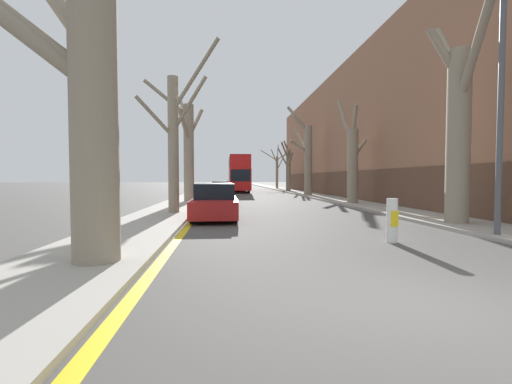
% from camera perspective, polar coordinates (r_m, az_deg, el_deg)
% --- Properties ---
extents(ground_plane, '(300.00, 300.00, 0.00)m').
position_cam_1_polar(ground_plane, '(5.14, 30.78, -17.43)').
color(ground_plane, '#4C4947').
extents(sidewalk_left, '(2.72, 120.00, 0.12)m').
position_cam_1_polar(sidewalk_left, '(54.01, -8.23, 0.51)').
color(sidewalk_left, '#A39E93').
rests_on(sidewalk_left, ground).
extents(sidewalk_right, '(2.72, 120.00, 0.12)m').
position_cam_1_polar(sidewalk_right, '(54.61, 3.89, 0.55)').
color(sidewalk_right, '#A39E93').
rests_on(sidewalk_right, ground).
extents(building_facade_right, '(10.08, 47.55, 11.45)m').
position_cam_1_polar(building_facade_right, '(34.84, 20.53, 8.75)').
color(building_facade_right, '#93664C').
rests_on(building_facade_right, ground).
extents(kerb_line_stripe, '(0.24, 120.00, 0.01)m').
position_cam_1_polar(kerb_line_stripe, '(53.95, -6.60, 0.46)').
color(kerb_line_stripe, yellow).
rests_on(kerb_line_stripe, ground).
extents(street_tree_left_0, '(3.27, 1.96, 6.14)m').
position_cam_1_polar(street_tree_left_0, '(7.44, -26.76, 12.45)').
color(street_tree_left_0, gray).
rests_on(street_tree_left_0, ground).
extents(street_tree_left_1, '(3.78, 1.68, 7.76)m').
position_cam_1_polar(street_tree_left_1, '(16.46, -13.40, 8.60)').
color(street_tree_left_1, gray).
rests_on(street_tree_left_1, ground).
extents(street_tree_left_2, '(3.95, 4.59, 8.35)m').
position_cam_1_polar(street_tree_left_2, '(24.45, -11.35, 7.51)').
color(street_tree_left_2, gray).
rests_on(street_tree_left_2, ground).
extents(street_tree_right_0, '(1.55, 3.67, 7.54)m').
position_cam_1_polar(street_tree_right_0, '(14.32, 30.65, 9.30)').
color(street_tree_right_0, gray).
rests_on(street_tree_right_0, ground).
extents(street_tree_right_1, '(1.97, 2.65, 7.13)m').
position_cam_1_polar(street_tree_right_1, '(23.24, 15.76, 5.22)').
color(street_tree_right_1, gray).
rests_on(street_tree_right_1, ground).
extents(street_tree_right_2, '(2.75, 1.91, 8.93)m').
position_cam_1_polar(street_tree_right_2, '(34.13, 8.47, 5.94)').
color(street_tree_right_2, gray).
rests_on(street_tree_right_2, ground).
extents(street_tree_right_3, '(1.70, 3.08, 6.40)m').
position_cam_1_polar(street_tree_right_3, '(44.07, 5.34, 4.21)').
color(street_tree_right_3, gray).
rests_on(street_tree_right_3, ground).
extents(street_tree_right_4, '(4.20, 2.91, 7.23)m').
position_cam_1_polar(street_tree_right_4, '(54.75, 3.50, 3.89)').
color(street_tree_right_4, gray).
rests_on(street_tree_right_4, ground).
extents(double_decker_bus, '(2.43, 11.27, 4.39)m').
position_cam_1_polar(double_decker_bus, '(43.28, -2.91, 3.31)').
color(double_decker_bus, red).
rests_on(double_decker_bus, ground).
extents(parked_car_0, '(1.83, 4.32, 1.49)m').
position_cam_1_polar(parked_car_0, '(14.45, -6.88, -1.74)').
color(parked_car_0, maroon).
rests_on(parked_car_0, ground).
extents(parked_car_1, '(1.86, 4.28, 1.44)m').
position_cam_1_polar(parked_car_1, '(19.80, -6.42, -0.71)').
color(parked_car_1, maroon).
rests_on(parked_car_1, ground).
extents(parked_car_2, '(1.78, 4.36, 1.35)m').
position_cam_1_polar(parked_car_2, '(26.45, -6.11, -0.03)').
color(parked_car_2, olive).
rests_on(parked_car_2, ground).
extents(parked_car_3, '(1.72, 4.16, 1.43)m').
position_cam_1_polar(parked_car_3, '(32.98, -5.93, 0.47)').
color(parked_car_3, black).
rests_on(parked_car_3, ground).
extents(lamp_post, '(1.40, 0.20, 7.49)m').
position_cam_1_polar(lamp_post, '(11.98, 35.29, 13.89)').
color(lamp_post, '#4C4F54').
rests_on(lamp_post, ground).
extents(traffic_bollard, '(0.29, 0.30, 1.17)m').
position_cam_1_polar(traffic_bollard, '(9.83, 21.72, -4.42)').
color(traffic_bollard, white).
rests_on(traffic_bollard, ground).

